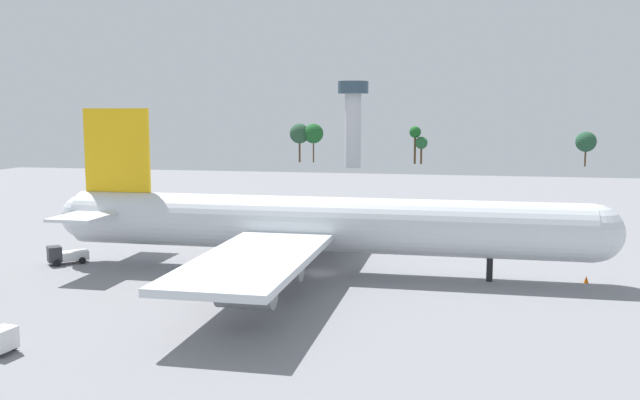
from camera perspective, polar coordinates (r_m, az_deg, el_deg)
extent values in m
plane|color=gray|center=(81.36, 0.00, -6.03)|extent=(264.00, 264.00, 0.00)
cylinder|color=silver|center=(80.22, 0.00, -1.99)|extent=(60.19, 6.35, 6.35)
sphere|color=silver|center=(79.84, 21.68, -2.55)|extent=(6.23, 6.23, 6.23)
sphere|color=silver|center=(91.15, -18.87, -1.27)|extent=(5.40, 5.40, 5.40)
cube|color=yellow|center=(87.99, -16.38, 3.94)|extent=(8.43, 0.50, 10.16)
cube|color=silver|center=(84.88, -18.52, -1.21)|extent=(5.42, 9.53, 0.36)
cube|color=silver|center=(93.68, -15.42, -0.33)|extent=(5.42, 9.53, 0.36)
cube|color=silver|center=(66.14, -5.35, -4.86)|extent=(10.23, 27.67, 0.70)
cube|color=silver|center=(96.21, 0.15, -1.02)|extent=(10.23, 27.67, 0.70)
cylinder|color=gray|center=(70.12, -3.55, -5.55)|extent=(5.08, 2.67, 2.67)
cylinder|color=gray|center=(60.59, -6.12, -7.64)|extent=(5.08, 2.67, 2.67)
cylinder|color=gray|center=(92.26, 0.24, -2.43)|extent=(5.08, 2.67, 2.67)
cylinder|color=gray|center=(102.18, 1.38, -1.49)|extent=(5.08, 2.67, 2.67)
cylinder|color=black|center=(79.52, 13.79, -5.58)|extent=(0.70, 0.70, 2.63)
cylinder|color=black|center=(78.41, -2.69, -5.56)|extent=(0.70, 0.70, 2.63)
cylinder|color=black|center=(85.04, -1.51, -4.54)|extent=(0.70, 0.70, 2.63)
cube|color=silver|center=(129.57, -9.25, -0.50)|extent=(2.41, 1.98, 1.97)
cube|color=#B21E19|center=(128.23, -9.79, -0.82)|extent=(2.75, 2.95, 0.98)
cylinder|color=black|center=(128.96, -8.87, -0.97)|extent=(0.55, 0.90, 0.86)
cylinder|color=black|center=(130.41, -9.63, -0.90)|extent=(0.55, 0.90, 0.86)
cylinder|color=black|center=(127.20, -9.55, -1.10)|extent=(0.55, 0.90, 0.86)
cylinder|color=black|center=(128.67, -10.31, -1.02)|extent=(0.55, 0.90, 0.86)
cube|color=white|center=(59.93, -24.72, -10.34)|extent=(1.86, 2.21, 1.70)
cylinder|color=black|center=(60.92, -23.95, -10.85)|extent=(0.86, 0.39, 0.83)
cube|color=#333338|center=(91.32, -21.02, -4.18)|extent=(2.41, 2.44, 1.90)
cube|color=white|center=(91.79, -19.55, -4.32)|extent=(3.65, 3.55, 1.08)
cylinder|color=black|center=(92.54, -21.02, -4.63)|extent=(0.80, 0.75, 0.82)
cylinder|color=black|center=(90.52, -20.80, -4.88)|extent=(0.80, 0.75, 0.82)
cylinder|color=black|center=(93.02, -19.23, -4.49)|extent=(0.80, 0.75, 0.82)
cylinder|color=black|center=(91.01, -18.98, -4.74)|extent=(0.80, 0.75, 0.82)
cone|color=orange|center=(82.10, 21.07, -6.13)|extent=(0.54, 0.54, 0.77)
cylinder|color=silver|center=(234.56, 2.72, 5.71)|extent=(5.40, 5.40, 24.83)
cylinder|color=#334756|center=(234.61, 2.74, 9.25)|extent=(10.27, 10.27, 4.08)
cylinder|color=#51381E|center=(259.76, -1.69, 4.07)|extent=(0.69, 0.69, 8.49)
sphere|color=#2C5238|center=(259.48, -1.69, 5.50)|extent=(7.46, 7.46, 7.46)
cylinder|color=#51381E|center=(258.58, -0.54, 4.06)|extent=(0.52, 0.52, 8.56)
sphere|color=#205E29|center=(258.30, -0.54, 5.50)|extent=(7.39, 7.39, 7.39)
cylinder|color=#51381E|center=(253.25, 7.82, 4.12)|extent=(0.81, 0.81, 10.24)
sphere|color=#1C6023|center=(252.99, 7.84, 5.56)|extent=(4.23, 4.23, 4.23)
cylinder|color=#51381E|center=(253.22, 8.33, 3.66)|extent=(0.75, 0.75, 6.31)
sphere|color=#276334|center=(252.98, 8.35, 4.68)|extent=(4.44, 4.44, 4.44)
cylinder|color=#51381E|center=(256.12, 21.00, 3.31)|extent=(0.59, 0.59, 6.43)
sphere|color=#265337|center=(255.86, 21.05, 4.50)|extent=(7.03, 7.03, 7.03)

